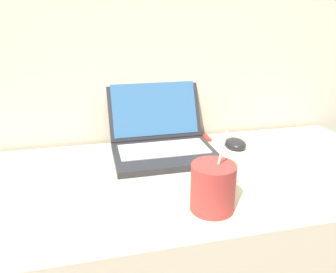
{
  "coord_description": "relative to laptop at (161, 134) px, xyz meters",
  "views": [
    {
      "loc": [
        -0.23,
        -0.49,
        1.17
      ],
      "look_at": [
        -0.02,
        0.37,
        0.84
      ],
      "focal_mm": 35.0,
      "sensor_mm": 36.0,
      "label": 1
    }
  ],
  "objects": [
    {
      "name": "computer_mouse",
      "position": [
        0.24,
        -0.05,
        -0.04
      ],
      "size": [
        0.07,
        0.09,
        0.04
      ],
      "color": "white",
      "rests_on": "desk"
    },
    {
      "name": "drink_cup",
      "position": [
        0.04,
        -0.37,
        0.0
      ],
      "size": [
        0.1,
        0.1,
        0.19
      ],
      "color": "#9E332D",
      "rests_on": "desk"
    },
    {
      "name": "laptop",
      "position": [
        0.0,
        0.0,
        0.0
      ],
      "size": [
        0.31,
        0.33,
        0.24
      ],
      "color": "#232326",
      "rests_on": "desk"
    },
    {
      "name": "usb_stick",
      "position": [
        0.18,
        0.06,
        -0.05
      ],
      "size": [
        0.02,
        0.06,
        0.01
      ],
      "color": "#B2261E",
      "rests_on": "desk"
    }
  ]
}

